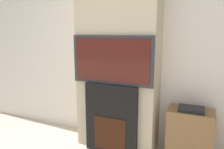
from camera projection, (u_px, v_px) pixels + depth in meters
The scene contains 5 objects.
wall_back at pixel (125, 44), 2.92m from camera, with size 6.00×0.06×2.70m.
chimney_breast at pixel (118, 45), 2.72m from camera, with size 1.02×0.40×2.70m.
fireplace at pixel (112, 119), 2.71m from camera, with size 0.67×0.15×0.89m.
television at pixel (112, 60), 2.57m from camera, with size 1.01×0.07×0.58m.
media_stand at pixel (190, 135), 2.57m from camera, with size 0.51×0.33×0.67m.
Camera 1 is at (1.03, -0.74, 1.51)m, focal length 35.00 mm.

